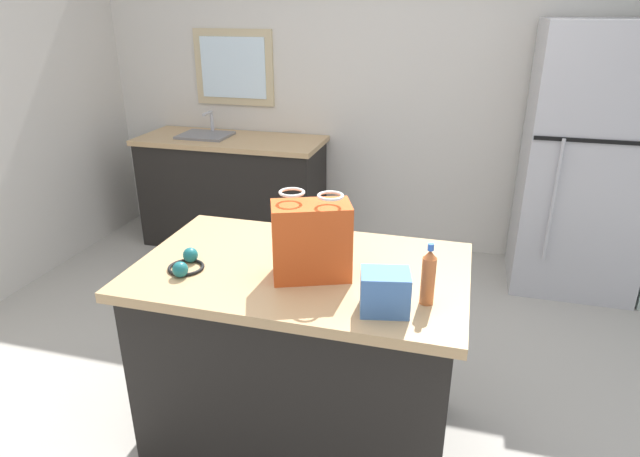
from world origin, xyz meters
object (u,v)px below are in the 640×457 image
ear_defenders (186,264)px  kitchen_island (302,353)px  shopping_bag (311,240)px  bottle (428,277)px  small_box (385,292)px  refrigerator (586,162)px

ear_defenders → kitchen_island: bearing=18.6°
kitchen_island → shopping_bag: shopping_bag is taller
bottle → ear_defenders: bottle is taller
small_box → ear_defenders: (-0.84, 0.11, -0.05)m
small_box → kitchen_island: bearing=146.3°
small_box → bottle: bottle is taller
refrigerator → ear_defenders: (-1.86, -2.11, -0.00)m
shopping_bag → bottle: bearing=-11.1°
bottle → ear_defenders: size_ratio=1.20×
refrigerator → small_box: size_ratio=10.57×
bottle → shopping_bag: bearing=168.9°
shopping_bag → bottle: 0.48m
shopping_bag → refrigerator: bearing=56.6°
small_box → bottle: 0.17m
refrigerator → ear_defenders: bearing=-131.3°
refrigerator → bottle: refrigerator is taller
small_box → bottle: (0.14, 0.10, 0.03)m
refrigerator → ear_defenders: size_ratio=9.19×
kitchen_island → refrigerator: refrigerator is taller
kitchen_island → small_box: 0.70m
kitchen_island → bottle: 0.78m
ear_defenders → shopping_bag: bearing=8.4°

